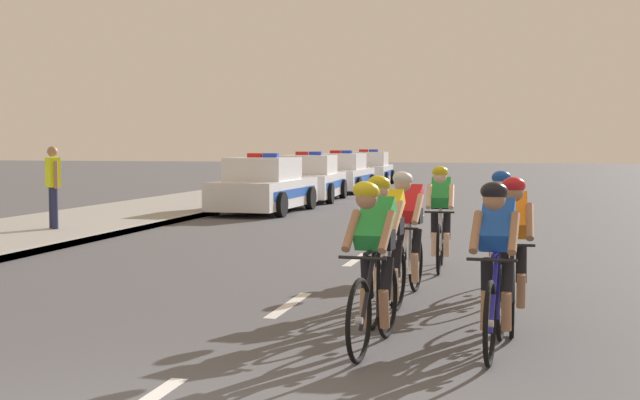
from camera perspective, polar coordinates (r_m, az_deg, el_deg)
The scene contains 15 objects.
sidewalk_slab at distance 20.85m, azimuth -14.88°, elevation -1.31°, with size 3.94×60.00×0.12m, color gray.
kerb_edge at distance 20.02m, azimuth -10.12°, elevation -1.43°, with size 0.16×60.00×0.13m, color #9E9E99.
lane_markings_centre at distance 11.89m, azimuth 0.54°, elevation -5.19°, with size 0.14×21.60×0.01m.
cyclist_lead at distance 7.72m, azimuth 3.55°, elevation -4.18°, with size 0.44×1.72×1.56m.
cyclist_second at distance 7.74m, azimuth 11.54°, elevation -4.22°, with size 0.43×1.72×1.56m.
cyclist_third at distance 9.04m, azimuth 4.33°, elevation -3.02°, with size 0.44×1.72×1.56m.
cyclist_fourth at distance 8.85m, azimuth 12.58°, elevation -3.24°, with size 0.42×1.72×1.56m.
cyclist_fifth at distance 10.32m, azimuth 5.77°, elevation -2.19°, with size 0.44×1.72×1.56m.
cyclist_sixth at distance 10.81m, azimuth 11.85°, elevation -1.98°, with size 0.42×1.72×1.56m.
cyclist_seventh at distance 12.71m, azimuth 7.95°, elevation -1.09°, with size 0.43×1.72×1.56m.
police_car_nearest at distance 23.25m, azimuth -3.71°, elevation 0.85°, with size 2.09×4.45×1.59m.
police_car_second at distance 27.98m, azimuth -0.72°, elevation 1.35°, with size 2.21×4.50×1.59m.
police_car_third at distance 32.89m, azimuth 1.44°, elevation 1.70°, with size 2.01×4.40×1.59m.
police_car_furthest at distance 38.57m, azimuth 3.24°, elevation 2.00°, with size 2.19×4.49×1.59m.
spectator_closest at distance 18.34m, azimuth -17.20°, elevation 1.18°, with size 0.43×0.41×1.68m.
Camera 1 is at (2.63, -4.26, 1.85)m, focal length 48.51 mm.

